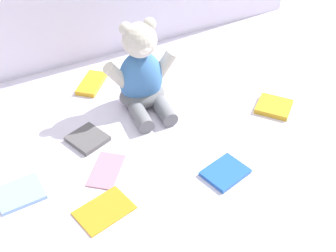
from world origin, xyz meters
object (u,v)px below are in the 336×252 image
(book_case_1, at_px, (92,83))
(book_case_5, at_px, (225,172))
(book_case_4, at_px, (88,139))
(book_case_2, at_px, (104,210))
(book_case_0, at_px, (274,107))
(book_case_3, at_px, (20,193))
(teddy_bear, at_px, (142,76))
(book_case_6, at_px, (106,170))

(book_case_1, height_order, book_case_5, book_case_1)
(book_case_1, height_order, book_case_4, book_case_1)
(book_case_2, bearing_deg, book_case_0, 88.68)
(book_case_3, xyz_separation_m, book_case_4, (0.22, 0.11, 0.00))
(teddy_bear, bearing_deg, book_case_2, -122.70)
(book_case_0, height_order, book_case_3, book_case_0)
(book_case_1, bearing_deg, book_case_6, 116.23)
(teddy_bear, relative_size, book_case_3, 2.48)
(book_case_3, height_order, book_case_5, same)
(teddy_bear, relative_size, book_case_6, 2.19)
(book_case_1, distance_m, book_case_5, 0.57)
(book_case_3, bearing_deg, book_case_2, 46.44)
(book_case_0, bearing_deg, book_case_5, 170.72)
(book_case_4, relative_size, book_case_5, 0.88)
(book_case_5, bearing_deg, book_case_4, 29.19)
(book_case_1, distance_m, book_case_2, 0.53)
(teddy_bear, distance_m, book_case_1, 0.22)
(book_case_4, bearing_deg, book_case_1, 137.33)
(book_case_0, distance_m, book_case_4, 0.57)
(book_case_2, relative_size, book_case_4, 1.35)
(book_case_0, distance_m, book_case_1, 0.59)
(book_case_4, height_order, book_case_6, book_case_4)
(book_case_1, height_order, book_case_6, book_case_1)
(teddy_bear, distance_m, book_case_0, 0.42)
(teddy_bear, xyz_separation_m, book_case_5, (0.06, -0.37, -0.10))
(book_case_1, xyz_separation_m, book_case_3, (-0.32, -0.36, -0.00))
(teddy_bear, bearing_deg, book_case_1, 127.78)
(book_case_1, relative_size, book_case_5, 1.16)
(book_case_1, xyz_separation_m, book_case_4, (-0.11, -0.25, -0.00))
(book_case_2, distance_m, book_case_5, 0.33)
(book_case_1, relative_size, book_case_2, 0.97)
(book_case_0, bearing_deg, book_case_2, 153.07)
(book_case_3, xyz_separation_m, book_case_5, (0.49, -0.18, 0.00))
(book_case_6, bearing_deg, book_case_4, -49.49)
(book_case_0, relative_size, book_case_2, 0.77)
(book_case_5, xyz_separation_m, book_case_6, (-0.27, 0.16, -0.00))
(book_case_6, bearing_deg, book_case_5, -170.44)
(teddy_bear, height_order, book_case_3, teddy_bear)
(teddy_bear, bearing_deg, book_case_0, -26.26)
(book_case_3, distance_m, book_case_5, 0.52)
(book_case_3, distance_m, book_case_6, 0.22)
(book_case_2, height_order, book_case_6, book_case_2)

